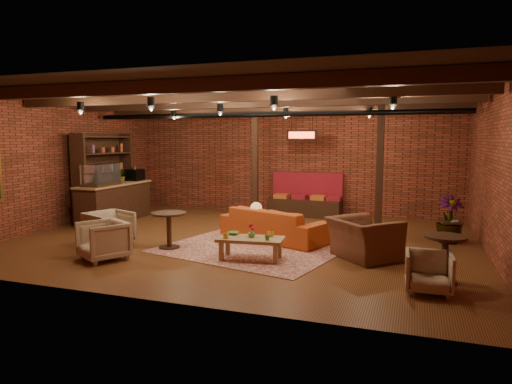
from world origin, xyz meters
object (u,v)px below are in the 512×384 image
(armchair_a, at_px, (109,228))
(plant_tall, at_px, (452,172))
(round_table_left, at_px, (169,224))
(side_table_book, at_px, (450,223))
(sofa, at_px, (274,224))
(coffee_table, at_px, (250,240))
(armchair_right, at_px, (364,232))
(armchair_far, at_px, (429,270))
(armchair_b, at_px, (103,239))
(round_table_right, at_px, (445,251))
(side_table_lamp, at_px, (256,211))

(armchair_a, height_order, plant_tall, plant_tall)
(round_table_left, bearing_deg, side_table_book, 24.03)
(sofa, xyz_separation_m, coffee_table, (0.05, -1.71, 0.01))
(armchair_right, bearing_deg, coffee_table, 66.90)
(coffee_table, distance_m, armchair_far, 3.22)
(round_table_left, height_order, plant_tall, plant_tall)
(armchair_b, xyz_separation_m, side_table_book, (6.22, 3.66, 0.04))
(round_table_right, relative_size, plant_tall, 0.25)
(coffee_table, height_order, armchair_right, armchair_right)
(sofa, distance_m, armchair_right, 2.26)
(side_table_book, bearing_deg, coffee_table, -142.93)
(sofa, bearing_deg, plant_tall, -142.34)
(side_table_lamp, relative_size, armchair_right, 0.71)
(coffee_table, bearing_deg, armchair_far, -15.33)
(coffee_table, xyz_separation_m, side_table_lamp, (-0.47, 1.70, 0.27))
(side_table_book, height_order, round_table_right, round_table_right)
(armchair_a, height_order, armchair_right, armchair_right)
(side_table_lamp, relative_size, round_table_right, 1.11)
(armchair_b, bearing_deg, armchair_right, 50.09)
(sofa, xyz_separation_m, side_table_lamp, (-0.42, -0.02, 0.28))
(armchair_b, distance_m, round_table_right, 5.97)
(side_table_lamp, height_order, armchair_a, side_table_lamp)
(armchair_b, relative_size, armchair_far, 1.19)
(coffee_table, xyz_separation_m, armchair_b, (-2.59, -0.92, 0.03))
(armchair_right, relative_size, round_table_right, 1.56)
(sofa, height_order, round_table_right, round_table_right)
(sofa, distance_m, side_table_lamp, 0.51)
(armchair_a, relative_size, plant_tall, 0.27)
(armchair_far, bearing_deg, armchair_right, 122.40)
(armchair_a, bearing_deg, round_table_right, -69.97)
(coffee_table, xyz_separation_m, plant_tall, (3.61, 2.75, 1.16))
(sofa, height_order, armchair_b, armchair_b)
(armchair_b, relative_size, plant_tall, 0.26)
(round_table_left, distance_m, side_table_book, 6.03)
(sofa, bearing_deg, round_table_right, 171.33)
(armchair_right, height_order, round_table_right, armchair_right)
(coffee_table, distance_m, armchair_right, 2.14)
(sofa, relative_size, armchair_a, 2.96)
(round_table_left, bearing_deg, armchair_right, 7.09)
(side_table_book, relative_size, armchair_far, 0.76)
(plant_tall, bearing_deg, armchair_far, -97.87)
(round_table_left, distance_m, armchair_a, 1.27)
(sofa, distance_m, armchair_a, 3.53)
(sofa, bearing_deg, coffee_table, 113.57)
(armchair_b, xyz_separation_m, armchair_right, (4.59, 1.68, 0.11))
(armchair_right, xyz_separation_m, side_table_book, (1.63, 1.97, -0.07))
(sofa, bearing_deg, armchair_far, 162.74)
(sofa, xyz_separation_m, plant_tall, (3.66, 1.04, 1.17))
(armchair_far, bearing_deg, side_table_book, 79.73)
(coffee_table, height_order, side_table_book, coffee_table)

